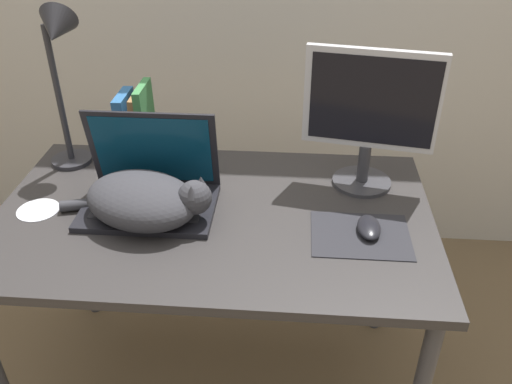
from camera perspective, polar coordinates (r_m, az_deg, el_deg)
desk at (r=1.60m, az=-4.39°, el=-4.50°), size 1.24×0.75×0.74m
laptop at (r=1.58m, az=-11.05°, el=0.30°), size 0.38×0.26×0.27m
cat at (r=1.51m, az=-11.58°, el=-0.81°), size 0.45×0.33×0.14m
external_monitor at (r=1.60m, az=11.89°, el=8.07°), size 0.38×0.18×0.42m
mousepad at (r=1.48m, az=10.94°, el=-4.48°), size 0.26×0.20×0.00m
computer_mouse at (r=1.49m, az=11.80°, el=-3.66°), size 0.06×0.11×0.03m
book_row at (r=1.80m, az=-12.45°, el=6.78°), size 0.10×0.15×0.26m
desk_lamp at (r=1.72m, az=-20.06°, el=12.88°), size 0.17×0.17×0.52m
cd_disc at (r=1.67m, az=-21.95°, el=-1.77°), size 0.12×0.12×0.00m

